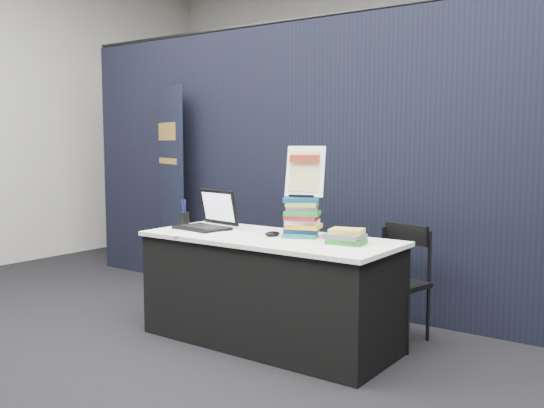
% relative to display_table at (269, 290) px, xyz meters
% --- Properties ---
extents(floor, '(8.00, 8.00, 0.00)m').
position_rel_display_table_xyz_m(floor, '(0.00, -0.55, -0.38)').
color(floor, black).
rests_on(floor, ground).
extents(wall_back, '(8.00, 0.02, 3.50)m').
position_rel_display_table_xyz_m(wall_back, '(0.00, 3.45, 1.37)').
color(wall_back, '#B2AFA8').
rests_on(wall_back, floor).
extents(drape_partition, '(6.00, 0.08, 2.40)m').
position_rel_display_table_xyz_m(drape_partition, '(0.00, 1.05, 0.82)').
color(drape_partition, black).
rests_on(drape_partition, floor).
extents(display_table, '(1.80, 0.75, 0.75)m').
position_rel_display_table_xyz_m(display_table, '(0.00, 0.00, 0.00)').
color(display_table, black).
rests_on(display_table, floor).
extents(laptop, '(0.42, 0.36, 0.29)m').
position_rel_display_table_xyz_m(laptop, '(-0.59, 0.01, 0.44)').
color(laptop, black).
rests_on(laptop, display_table).
extents(mouse, '(0.11, 0.13, 0.04)m').
position_rel_display_table_xyz_m(mouse, '(0.02, 0.01, 0.39)').
color(mouse, black).
rests_on(mouse, display_table).
extents(brochure_left, '(0.33, 0.30, 0.00)m').
position_rel_display_table_xyz_m(brochure_left, '(-0.63, -0.18, 0.38)').
color(brochure_left, silver).
rests_on(brochure_left, display_table).
extents(brochure_mid, '(0.39, 0.32, 0.00)m').
position_rel_display_table_xyz_m(brochure_mid, '(-0.49, -0.11, 0.38)').
color(brochure_mid, white).
rests_on(brochure_mid, display_table).
extents(brochure_right, '(0.38, 0.33, 0.00)m').
position_rel_display_table_xyz_m(brochure_right, '(-0.43, -0.23, 0.38)').
color(brochure_right, silver).
rests_on(brochure_right, display_table).
extents(pen_cup, '(0.10, 0.10, 0.10)m').
position_rel_display_table_xyz_m(pen_cup, '(-0.86, 0.06, 0.42)').
color(pen_cup, black).
rests_on(pen_cup, display_table).
extents(book_stack_tall, '(0.27, 0.25, 0.27)m').
position_rel_display_table_xyz_m(book_stack_tall, '(0.20, 0.11, 0.51)').
color(book_stack_tall, '#1C6D6C').
rests_on(book_stack_tall, display_table).
extents(book_stack_short, '(0.25, 0.20, 0.10)m').
position_rel_display_table_xyz_m(book_stack_short, '(0.57, 0.05, 0.42)').
color(book_stack_short, '#217D26').
rests_on(book_stack_short, display_table).
extents(info_sign, '(0.28, 0.18, 0.36)m').
position_rel_display_table_xyz_m(info_sign, '(0.20, 0.14, 0.81)').
color(info_sign, black).
rests_on(info_sign, book_stack_tall).
extents(pullup_banner, '(0.79, 0.42, 1.92)m').
position_rel_display_table_xyz_m(pullup_banner, '(-1.95, 0.95, 0.48)').
color(pullup_banner, black).
rests_on(pullup_banner, floor).
extents(stacking_chair, '(0.44, 0.45, 0.82)m').
position_rel_display_table_xyz_m(stacking_chair, '(0.71, 0.54, 0.08)').
color(stacking_chair, black).
rests_on(stacking_chair, floor).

